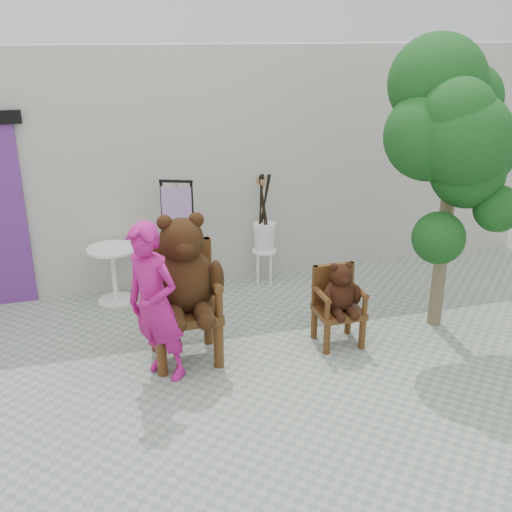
% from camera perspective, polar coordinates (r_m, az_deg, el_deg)
% --- Properties ---
extents(ground_plane, '(60.00, 60.00, 0.00)m').
position_cam_1_polar(ground_plane, '(5.92, 2.77, -11.52)').
color(ground_plane, gray).
rests_on(ground_plane, ground).
extents(back_wall, '(9.00, 1.00, 3.00)m').
position_cam_1_polar(back_wall, '(8.17, -4.06, 8.97)').
color(back_wall, '#B2AFA7').
rests_on(back_wall, ground).
extents(chair_big, '(0.76, 0.81, 1.54)m').
position_cam_1_polar(chair_big, '(5.91, -6.93, -2.32)').
color(chair_big, '#3E230D').
rests_on(chair_big, ground).
extents(chair_small, '(0.48, 0.50, 0.93)m').
position_cam_1_polar(chair_small, '(6.35, 7.90, -3.83)').
color(chair_small, '#3E230D').
rests_on(chair_small, ground).
extents(person, '(0.67, 0.69, 1.60)m').
position_cam_1_polar(person, '(5.59, -9.56, -4.54)').
color(person, '#AD1574').
rests_on(person, ground).
extents(cafe_table, '(0.60, 0.60, 0.70)m').
position_cam_1_polar(cafe_table, '(7.49, -13.41, -1.13)').
color(cafe_table, white).
rests_on(cafe_table, ground).
extents(display_stand, '(0.55, 0.49, 1.51)m').
position_cam_1_polar(display_stand, '(7.38, -7.31, 0.15)').
color(display_stand, black).
rests_on(display_stand, ground).
extents(stool_bucket, '(0.32, 0.32, 1.45)m').
position_cam_1_polar(stool_bucket, '(7.80, 0.78, 1.91)').
color(stool_bucket, white).
rests_on(stool_bucket, ground).
extents(tree, '(1.43, 1.44, 3.16)m').
position_cam_1_polar(tree, '(6.36, 18.35, 11.27)').
color(tree, brown).
rests_on(tree, ground).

